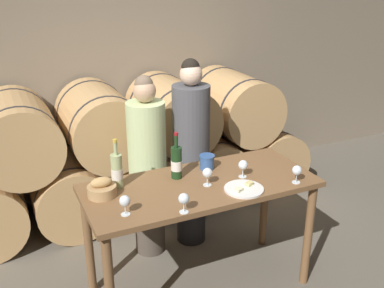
{
  "coord_description": "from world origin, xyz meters",
  "views": [
    {
      "loc": [
        -1.26,
        -2.59,
        2.35
      ],
      "look_at": [
        0.0,
        0.14,
        1.16
      ],
      "focal_mm": 42.0,
      "sensor_mm": 36.0,
      "label": 1
    }
  ],
  "objects_px": {
    "wine_glass_far_right": "(297,171)",
    "person_left": "(148,167)",
    "cheese_plate": "(244,189)",
    "wine_glass_center": "(207,173)",
    "bread_basket": "(102,189)",
    "tasting_table": "(200,198)",
    "person_right": "(191,153)",
    "wine_bottle_red": "(176,162)",
    "wine_glass_left": "(184,199)",
    "wine_glass_far_left": "(125,201)",
    "wine_glass_right": "(243,165)",
    "blue_crock": "(207,161)",
    "wine_bottle_white": "(117,171)"
  },
  "relations": [
    {
      "from": "wine_glass_far_right",
      "to": "person_left",
      "type": "bearing_deg",
      "value": 131.26
    },
    {
      "from": "cheese_plate",
      "to": "wine_glass_center",
      "type": "distance_m",
      "value": 0.28
    },
    {
      "from": "bread_basket",
      "to": "cheese_plate",
      "type": "height_order",
      "value": "bread_basket"
    },
    {
      "from": "tasting_table",
      "to": "cheese_plate",
      "type": "relative_size",
      "value": 6.06
    },
    {
      "from": "person_right",
      "to": "tasting_table",
      "type": "bearing_deg",
      "value": -109.02
    },
    {
      "from": "wine_bottle_red",
      "to": "wine_glass_left",
      "type": "bearing_deg",
      "value": -107.85
    },
    {
      "from": "wine_glass_far_left",
      "to": "wine_glass_right",
      "type": "xyz_separation_m",
      "value": [
        0.94,
        0.16,
        0.0
      ]
    },
    {
      "from": "wine_bottle_red",
      "to": "bread_basket",
      "type": "height_order",
      "value": "wine_bottle_red"
    },
    {
      "from": "person_right",
      "to": "wine_glass_left",
      "type": "bearing_deg",
      "value": -117.13
    },
    {
      "from": "person_right",
      "to": "wine_glass_center",
      "type": "relative_size",
      "value": 12.64
    },
    {
      "from": "tasting_table",
      "to": "blue_crock",
      "type": "xyz_separation_m",
      "value": [
        0.15,
        0.2,
        0.18
      ]
    },
    {
      "from": "wine_glass_far_right",
      "to": "wine_glass_right",
      "type": "bearing_deg",
      "value": 140.95
    },
    {
      "from": "wine_bottle_red",
      "to": "cheese_plate",
      "type": "relative_size",
      "value": 1.28
    },
    {
      "from": "wine_glass_center",
      "to": "blue_crock",
      "type": "bearing_deg",
      "value": 63.9
    },
    {
      "from": "wine_bottle_white",
      "to": "blue_crock",
      "type": "bearing_deg",
      "value": 0.57
    },
    {
      "from": "wine_bottle_red",
      "to": "wine_glass_right",
      "type": "distance_m",
      "value": 0.49
    },
    {
      "from": "person_left",
      "to": "wine_glass_right",
      "type": "distance_m",
      "value": 0.86
    },
    {
      "from": "bread_basket",
      "to": "wine_glass_left",
      "type": "xyz_separation_m",
      "value": [
        0.41,
        -0.43,
        0.04
      ]
    },
    {
      "from": "person_left",
      "to": "wine_glass_center",
      "type": "xyz_separation_m",
      "value": [
        0.21,
        -0.69,
        0.2
      ]
    },
    {
      "from": "person_right",
      "to": "blue_crock",
      "type": "bearing_deg",
      "value": -98.77
    },
    {
      "from": "wine_bottle_white",
      "to": "wine_glass_right",
      "type": "bearing_deg",
      "value": -14.72
    },
    {
      "from": "person_right",
      "to": "wine_glass_far_right",
      "type": "relative_size",
      "value": 12.64
    },
    {
      "from": "wine_bottle_white",
      "to": "bread_basket",
      "type": "distance_m",
      "value": 0.17
    },
    {
      "from": "cheese_plate",
      "to": "wine_glass_far_left",
      "type": "height_order",
      "value": "wine_glass_far_left"
    },
    {
      "from": "person_right",
      "to": "wine_glass_right",
      "type": "height_order",
      "value": "person_right"
    },
    {
      "from": "wine_glass_right",
      "to": "blue_crock",
      "type": "bearing_deg",
      "value": 126.32
    },
    {
      "from": "bread_basket",
      "to": "cheese_plate",
      "type": "relative_size",
      "value": 0.71
    },
    {
      "from": "wine_bottle_white",
      "to": "cheese_plate",
      "type": "height_order",
      "value": "wine_bottle_white"
    },
    {
      "from": "wine_glass_left",
      "to": "person_left",
      "type": "bearing_deg",
      "value": 84.35
    },
    {
      "from": "blue_crock",
      "to": "wine_glass_far_right",
      "type": "xyz_separation_m",
      "value": [
        0.47,
        -0.48,
        0.03
      ]
    },
    {
      "from": "person_left",
      "to": "wine_glass_far_right",
      "type": "bearing_deg",
      "value": -48.74
    },
    {
      "from": "wine_bottle_white",
      "to": "blue_crock",
      "type": "xyz_separation_m",
      "value": [
        0.7,
        0.01,
        -0.06
      ]
    },
    {
      "from": "person_right",
      "to": "wine_bottle_white",
      "type": "bearing_deg",
      "value": -150.12
    },
    {
      "from": "blue_crock",
      "to": "bread_basket",
      "type": "height_order",
      "value": "bread_basket"
    },
    {
      "from": "cheese_plate",
      "to": "bread_basket",
      "type": "bearing_deg",
      "value": 160.15
    },
    {
      "from": "wine_bottle_red",
      "to": "wine_glass_far_left",
      "type": "xyz_separation_m",
      "value": [
        -0.5,
        -0.35,
        -0.03
      ]
    },
    {
      "from": "tasting_table",
      "to": "wine_bottle_red",
      "type": "bearing_deg",
      "value": 127.1
    },
    {
      "from": "person_right",
      "to": "blue_crock",
      "type": "height_order",
      "value": "person_right"
    },
    {
      "from": "wine_bottle_white",
      "to": "wine_glass_far_right",
      "type": "height_order",
      "value": "wine_bottle_white"
    },
    {
      "from": "blue_crock",
      "to": "wine_glass_far_right",
      "type": "distance_m",
      "value": 0.68
    },
    {
      "from": "wine_glass_far_left",
      "to": "wine_glass_left",
      "type": "relative_size",
      "value": 1.0
    },
    {
      "from": "wine_bottle_red",
      "to": "person_right",
      "type": "bearing_deg",
      "value": 54.93
    },
    {
      "from": "person_left",
      "to": "wine_bottle_white",
      "type": "height_order",
      "value": "person_left"
    },
    {
      "from": "person_right",
      "to": "blue_crock",
      "type": "relative_size",
      "value": 14.14
    },
    {
      "from": "bread_basket",
      "to": "wine_glass_center",
      "type": "height_order",
      "value": "bread_basket"
    },
    {
      "from": "person_left",
      "to": "wine_glass_far_left",
      "type": "height_order",
      "value": "person_left"
    },
    {
      "from": "tasting_table",
      "to": "wine_glass_far_right",
      "type": "relative_size",
      "value": 12.65
    },
    {
      "from": "person_left",
      "to": "blue_crock",
      "type": "height_order",
      "value": "person_left"
    },
    {
      "from": "person_left",
      "to": "tasting_table",
      "type": "bearing_deg",
      "value": -74.46
    },
    {
      "from": "wine_bottle_red",
      "to": "blue_crock",
      "type": "xyz_separation_m",
      "value": [
        0.27,
        0.05,
        -0.06
      ]
    }
  ]
}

